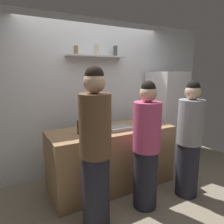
{
  "coord_description": "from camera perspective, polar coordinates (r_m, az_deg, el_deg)",
  "views": [
    {
      "loc": [
        -1.49,
        -2.09,
        1.71
      ],
      "look_at": [
        -0.07,
        0.49,
        1.15
      ],
      "focal_mm": 33.16,
      "sensor_mm": 36.0,
      "label": 1
    }
  ],
  "objects": [
    {
      "name": "person_pink_top",
      "position": [
        2.63,
        9.45,
        -9.67
      ],
      "size": [
        0.34,
        0.34,
        1.62
      ],
      "rotation": [
        0.0,
        0.0,
        1.82
      ],
      "color": "#262633",
      "rests_on": "ground"
    },
    {
      "name": "person_grey_hoodie",
      "position": [
        3.04,
        20.53,
        -7.5
      ],
      "size": [
        0.34,
        0.34,
        1.61
      ],
      "rotation": [
        0.0,
        0.0,
        1.83
      ],
      "color": "#262633",
      "rests_on": "ground"
    },
    {
      "name": "ground_plane",
      "position": [
        3.09,
        6.04,
        -22.9
      ],
      "size": [
        5.28,
        5.28,
        0.0
      ],
      "primitive_type": "plane",
      "color": "gray"
    },
    {
      "name": "utensil_holder",
      "position": [
        3.14,
        11.01,
        -3.37
      ],
      "size": [
        0.1,
        0.1,
        0.21
      ],
      "color": "#B2B2B7",
      "rests_on": "counter"
    },
    {
      "name": "counter",
      "position": [
        3.21,
        0.0,
        -12.37
      ],
      "size": [
        1.86,
        0.72,
        0.9
      ],
      "primitive_type": "cube",
      "color": "#9E7A51",
      "rests_on": "ground"
    },
    {
      "name": "back_wall_assembly",
      "position": [
        3.68,
        -4.73,
        4.43
      ],
      "size": [
        4.8,
        0.32,
        2.6
      ],
      "color": "white",
      "rests_on": "ground"
    },
    {
      "name": "baking_pan",
      "position": [
        2.99,
        1.88,
        -4.48
      ],
      "size": [
        0.34,
        0.24,
        0.05
      ],
      "primitive_type": "cube",
      "color": "gray",
      "rests_on": "counter"
    },
    {
      "name": "wine_bottle_dark_glass",
      "position": [
        2.61,
        -7.09,
        -4.7
      ],
      "size": [
        0.07,
        0.07,
        0.32
      ],
      "color": "black",
      "rests_on": "counter"
    },
    {
      "name": "person_brown_jacket",
      "position": [
        2.24,
        -4.56,
        -10.69
      ],
      "size": [
        0.34,
        0.34,
        1.78
      ],
      "rotation": [
        0.0,
        0.0,
        4.02
      ],
      "color": "#262633",
      "rests_on": "ground"
    },
    {
      "name": "wine_bottle_amber_glass",
      "position": [
        2.81,
        -8.88,
        -3.95
      ],
      "size": [
        0.07,
        0.07,
        0.27
      ],
      "color": "#472814",
      "rests_on": "counter"
    },
    {
      "name": "refrigerator",
      "position": [
        4.15,
        14.42,
        -1.31
      ],
      "size": [
        0.56,
        0.65,
        1.73
      ],
      "color": "white",
      "rests_on": "ground"
    },
    {
      "name": "wine_bottle_green_glass",
      "position": [
        3.17,
        -5.7,
        -1.66
      ],
      "size": [
        0.07,
        0.07,
        0.34
      ],
      "color": "#19471E",
      "rests_on": "counter"
    },
    {
      "name": "water_bottle_plastic",
      "position": [
        3.25,
        -2.13,
        -2.0
      ],
      "size": [
        0.09,
        0.09,
        0.21
      ],
      "color": "silver",
      "rests_on": "counter"
    }
  ]
}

